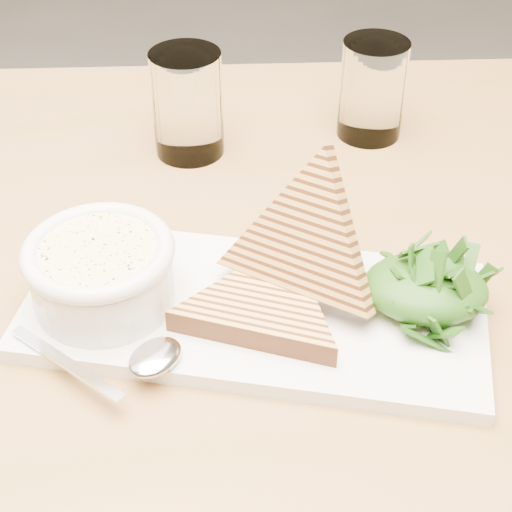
# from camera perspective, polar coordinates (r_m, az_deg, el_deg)

# --- Properties ---
(table_top) EXTENTS (1.38, 1.01, 0.04)m
(table_top) POSITION_cam_1_polar(r_m,az_deg,el_deg) (0.71, 1.99, -2.73)
(table_top) COLOR olive
(table_top) RESTS_ON ground
(platter) EXTENTS (0.39, 0.20, 0.01)m
(platter) POSITION_cam_1_polar(r_m,az_deg,el_deg) (0.66, -0.15, -3.99)
(platter) COLOR white
(platter) RESTS_ON table_top
(soup_bowl) EXTENTS (0.12, 0.12, 0.05)m
(soup_bowl) POSITION_cam_1_polar(r_m,az_deg,el_deg) (0.65, -11.09, -1.67)
(soup_bowl) COLOR white
(soup_bowl) RESTS_ON platter
(soup) EXTENTS (0.10, 0.10, 0.01)m
(soup) POSITION_cam_1_polar(r_m,az_deg,el_deg) (0.63, -11.40, 0.23)
(soup) COLOR #F3E291
(soup) RESTS_ON soup_bowl
(bowl_rim) EXTENTS (0.12, 0.12, 0.01)m
(bowl_rim) POSITION_cam_1_polar(r_m,az_deg,el_deg) (0.63, -11.42, 0.37)
(bowl_rim) COLOR white
(bowl_rim) RESTS_ON soup_bowl
(sandwich_flat) EXTENTS (0.19, 0.19, 0.02)m
(sandwich_flat) POSITION_cam_1_polar(r_m,az_deg,el_deg) (0.63, 0.58, -3.65)
(sandwich_flat) COLOR #D19549
(sandwich_flat) RESTS_ON platter
(sandwich_lean) EXTENTS (0.21, 0.20, 0.18)m
(sandwich_lean) POSITION_cam_1_polar(r_m,az_deg,el_deg) (0.63, 3.59, 1.02)
(sandwich_lean) COLOR #D19549
(sandwich_lean) RESTS_ON sandwich_flat
(salad_base) EXTENTS (0.10, 0.08, 0.04)m
(salad_base) POSITION_cam_1_polar(r_m,az_deg,el_deg) (0.65, 12.21, -2.31)
(salad_base) COLOR #12410D
(salad_base) RESTS_ON platter
(arugula_pile) EXTENTS (0.11, 0.10, 0.05)m
(arugula_pile) POSITION_cam_1_polar(r_m,az_deg,el_deg) (0.65, 12.30, -1.81)
(arugula_pile) COLOR #2D5215
(arugula_pile) RESTS_ON platter
(spoon_bowl) EXTENTS (0.05, 0.06, 0.01)m
(spoon_bowl) POSITION_cam_1_polar(r_m,az_deg,el_deg) (0.60, -7.36, -7.30)
(spoon_bowl) COLOR silver
(spoon_bowl) RESTS_ON platter
(spoon_handle) EXTENTS (0.10, 0.07, 0.00)m
(spoon_handle) POSITION_cam_1_polar(r_m,az_deg,el_deg) (0.62, -13.64, -7.55)
(spoon_handle) COLOR silver
(spoon_handle) RESTS_ON platter
(glass_near) EXTENTS (0.07, 0.07, 0.11)m
(glass_near) POSITION_cam_1_polar(r_m,az_deg,el_deg) (0.84, -5.00, 10.96)
(glass_near) COLOR white
(glass_near) RESTS_ON table_top
(glass_far) EXTENTS (0.07, 0.07, 0.11)m
(glass_far) POSITION_cam_1_polar(r_m,az_deg,el_deg) (0.88, 8.46, 11.89)
(glass_far) COLOR white
(glass_far) RESTS_ON table_top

